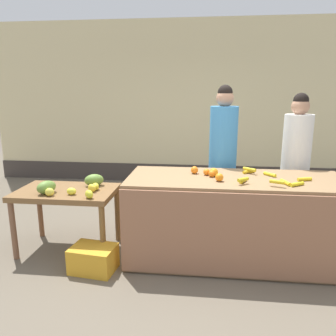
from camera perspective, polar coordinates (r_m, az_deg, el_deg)
ground_plane at (r=3.80m, az=3.92°, el=-14.96°), size 24.00×24.00×0.00m
market_wall_back at (r=6.47m, az=5.42°, el=10.83°), size 8.28×0.23×3.11m
fruit_stall_counter at (r=3.60m, az=11.54°, el=-8.78°), size 2.27×0.89×0.91m
side_table_wooden at (r=3.86m, az=-17.34°, el=-4.98°), size 1.09×0.68×0.72m
banana_bunch_pile at (r=3.44m, az=17.33°, el=-1.66°), size 0.77×0.60×0.07m
orange_pile at (r=3.46m, az=7.27°, el=-0.86°), size 0.34×0.37×0.09m
mango_papaya_pile at (r=3.75m, az=-16.23°, el=-2.93°), size 0.69×0.62×0.14m
vendor_woman_blue_shirt at (r=4.12m, az=9.54°, el=1.21°), size 0.34×0.34×1.87m
vendor_woman_white_shirt at (r=4.31m, az=21.38°, el=0.33°), size 0.34×0.34×1.78m
produce_crate at (r=3.53m, az=-12.95°, el=-15.24°), size 0.48×0.37×0.26m
produce_sack at (r=4.40m, az=-3.57°, el=-6.97°), size 0.36×0.41×0.54m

